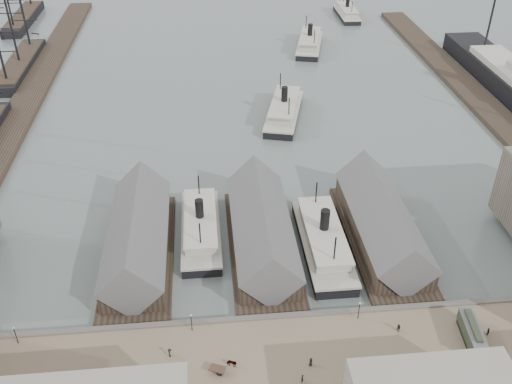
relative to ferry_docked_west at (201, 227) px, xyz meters
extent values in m
plane|color=#576463|center=(13.00, -22.77, -2.36)|extent=(900.00, 900.00, 0.00)
cube|color=#59544C|center=(13.00, -27.97, -1.21)|extent=(180.00, 1.20, 2.30)
cube|color=#2D231C|center=(-55.00, 77.23, -1.56)|extent=(10.00, 220.00, 1.60)
cube|color=#2D231C|center=(91.00, 67.23, -1.56)|extent=(10.00, 180.00, 1.60)
cube|color=#2D231C|center=(-13.00, -6.77, -1.76)|extent=(14.00, 42.00, 1.20)
cube|color=#2D231C|center=(-13.00, -5.77, 1.34)|extent=(12.00, 36.00, 5.00)
cube|color=#59595B|center=(-13.00, -5.77, 3.94)|extent=(12.60, 37.00, 12.60)
cube|color=#2D231C|center=(13.00, -6.77, -1.76)|extent=(14.00, 42.00, 1.20)
cube|color=#2D231C|center=(13.00, -5.77, 1.34)|extent=(12.00, 36.00, 5.00)
cube|color=#59595B|center=(13.00, -5.77, 3.94)|extent=(12.60, 37.00, 12.60)
cube|color=#2D231C|center=(39.00, -6.77, -1.76)|extent=(14.00, 42.00, 1.20)
cube|color=#2D231C|center=(39.00, -5.77, 1.34)|extent=(12.00, 36.00, 5.00)
cube|color=#59595B|center=(39.00, -5.77, 3.94)|extent=(12.60, 37.00, 12.60)
cylinder|color=black|center=(-32.00, -29.77, 1.44)|extent=(0.16, 0.16, 3.60)
sphere|color=beige|center=(-32.00, -29.77, 3.34)|extent=(0.44, 0.44, 0.44)
cylinder|color=black|center=(-2.00, -29.77, 1.44)|extent=(0.16, 0.16, 3.60)
sphere|color=beige|center=(-2.00, -29.77, 3.34)|extent=(0.44, 0.44, 0.44)
cylinder|color=black|center=(28.00, -29.77, 1.44)|extent=(0.16, 0.16, 3.60)
sphere|color=beige|center=(28.00, -29.77, 3.34)|extent=(0.44, 0.44, 0.44)
cube|color=black|center=(0.00, 0.00, -1.45)|extent=(8.04, 28.15, 1.81)
cube|color=beige|center=(0.00, 0.00, -0.14)|extent=(8.45, 28.15, 0.50)
cube|color=beige|center=(0.00, 0.00, 1.26)|extent=(6.54, 20.11, 2.21)
cube|color=beige|center=(0.00, 0.00, 2.67)|extent=(7.04, 22.12, 0.40)
cylinder|color=black|center=(0.00, 0.00, 4.88)|extent=(1.81, 1.81, 4.52)
cylinder|color=black|center=(0.00, 9.05, 4.68)|extent=(0.30, 0.30, 6.03)
cylinder|color=black|center=(0.00, -9.05, 4.68)|extent=(0.30, 0.30, 6.03)
cube|color=black|center=(26.00, -7.38, -1.38)|extent=(8.70, 30.43, 1.96)
cube|color=beige|center=(26.00, -7.38, 0.03)|extent=(9.13, 30.43, 0.54)
cube|color=beige|center=(26.00, -7.38, 1.56)|extent=(7.06, 21.74, 2.39)
cube|color=beige|center=(26.00, -7.38, 3.08)|extent=(7.61, 23.91, 0.43)
cylinder|color=black|center=(26.00, -7.38, 5.47)|extent=(1.96, 1.96, 4.89)
cylinder|color=black|center=(26.00, 2.41, 5.25)|extent=(0.33, 0.33, 6.52)
cylinder|color=black|center=(26.00, -17.16, 5.25)|extent=(0.33, 0.33, 6.52)
cube|color=black|center=(26.49, 56.78, -1.39)|extent=(15.97, 31.21, 1.93)
cube|color=beige|center=(26.49, 56.78, 0.00)|extent=(16.39, 31.32, 0.54)
cube|color=beige|center=(26.49, 56.78, 1.50)|extent=(12.22, 22.51, 2.36)
cube|color=beige|center=(26.49, 56.78, 3.00)|extent=(13.29, 24.72, 0.43)
cylinder|color=black|center=(26.49, 56.78, 5.36)|extent=(1.93, 1.93, 4.82)
cylinder|color=black|center=(26.49, 66.43, 5.15)|extent=(0.32, 0.32, 6.43)
cylinder|color=black|center=(26.49, 47.13, 5.15)|extent=(0.32, 0.32, 6.43)
cube|color=black|center=(45.09, 117.08, -1.41)|extent=(15.26, 30.50, 1.89)
cube|color=beige|center=(45.09, 117.08, -0.05)|extent=(15.67, 30.60, 0.52)
cube|color=beige|center=(45.09, 117.08, 1.42)|extent=(11.70, 21.99, 2.31)
cube|color=beige|center=(45.09, 117.08, 2.88)|extent=(12.72, 24.15, 0.42)
cylinder|color=black|center=(45.09, 117.08, 5.19)|extent=(1.89, 1.89, 4.72)
cylinder|color=black|center=(45.09, 126.52, 4.98)|extent=(0.31, 0.31, 6.29)
cylinder|color=black|center=(45.09, 107.65, 4.98)|extent=(0.31, 0.31, 6.29)
cube|color=black|center=(69.58, 157.08, -1.52)|extent=(7.69, 26.04, 1.67)
cube|color=beige|center=(69.58, 157.08, -0.32)|extent=(8.06, 26.04, 0.46)
cube|color=beige|center=(69.58, 157.08, 0.98)|extent=(6.22, 18.60, 2.04)
cube|color=beige|center=(69.58, 157.08, 2.28)|extent=(6.71, 20.46, 0.37)
cylinder|color=black|center=(69.58, 157.08, 4.32)|extent=(1.67, 1.67, 4.17)
cylinder|color=black|center=(69.58, 148.74, 4.13)|extent=(0.28, 0.28, 5.56)
cube|color=black|center=(-63.83, 104.55, -0.66)|extent=(8.48, 49.01, 3.39)
cube|color=#2D231C|center=(-63.83, 104.55, 1.32)|extent=(8.01, 44.11, 0.57)
cylinder|color=black|center=(-63.83, 104.55, 16.49)|extent=(0.75, 0.75, 32.05)
cylinder|color=black|center=(-63.83, 121.70, 16.49)|extent=(0.75, 0.75, 32.05)
cube|color=black|center=(-76.43, 163.31, -0.70)|extent=(8.31, 46.14, 3.32)
cube|color=#2D231C|center=(-76.43, 163.31, 1.24)|extent=(7.84, 41.53, 0.55)
cube|color=black|center=(46.06, -36.74, 0.01)|extent=(3.18, 8.89, 0.73)
cube|color=#2C3627|center=(46.06, -36.74, 1.57)|extent=(3.32, 9.35, 2.38)
cube|color=#59595B|center=(46.06, -36.74, 2.89)|extent=(3.54, 9.74, 0.27)
imported|color=black|center=(4.52, -38.45, 0.42)|extent=(2.02, 1.47, 1.55)
cube|color=#3F2D21|center=(2.11, -39.44, 0.54)|extent=(2.97, 2.37, 0.25)
cylinder|color=black|center=(2.37, -40.09, 0.19)|extent=(1.05, 0.49, 1.10)
cylinder|color=black|center=(1.84, -38.79, 0.19)|extent=(1.05, 0.49, 1.10)
imported|color=black|center=(-5.72, -35.28, 0.53)|extent=(0.97, 1.29, 1.77)
imported|color=black|center=(17.55, -39.42, 0.49)|extent=(0.73, 0.94, 1.70)
imported|color=black|center=(15.59, -42.60, 0.51)|extent=(0.72, 0.78, 1.74)
imported|color=black|center=(34.28, -33.59, 0.47)|extent=(0.93, 1.00, 1.65)
imported|color=black|center=(49.75, -35.80, 0.43)|extent=(0.63, 0.99, 1.56)
camera|label=1|loc=(2.43, -101.03, 76.12)|focal=40.00mm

